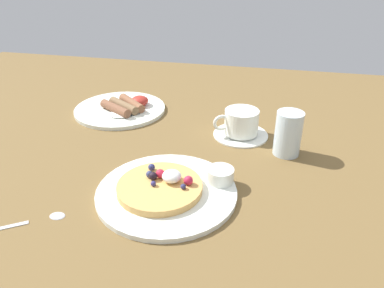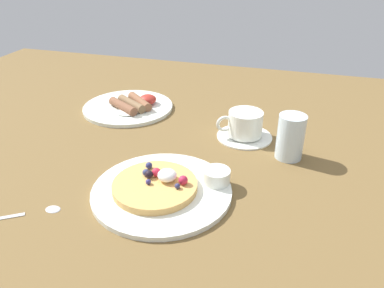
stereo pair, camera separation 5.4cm
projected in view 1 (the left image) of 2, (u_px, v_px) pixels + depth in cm
name	position (u px, v px, depth cm)	size (l,w,h in cm)	color
ground_plane	(182.00, 160.00, 86.63)	(194.53, 140.35, 3.00)	brown
pancake_plate	(167.00, 192.00, 72.39)	(27.13, 27.13, 1.02)	white
pancake_with_berries	(161.00, 186.00, 71.69)	(16.37, 16.37, 3.66)	#DCA658
syrup_ramekin	(220.00, 175.00, 74.12)	(5.36, 5.36, 2.81)	white
breakfast_plate	(120.00, 109.00, 107.49)	(25.65, 25.65, 1.00)	white
fried_breakfast	(127.00, 105.00, 105.78)	(13.32, 13.12, 2.95)	brown
coffee_saucer	(241.00, 134.00, 94.16)	(13.66, 13.66, 0.77)	white
coffee_cup	(241.00, 121.00, 92.44)	(10.95, 8.41, 6.05)	white
teaspoon	(36.00, 220.00, 65.68)	(13.67, 9.29, 0.60)	silver
water_glass	(288.00, 133.00, 84.07)	(6.03, 6.03, 10.22)	silver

